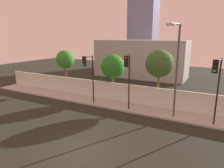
{
  "coord_description": "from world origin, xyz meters",
  "views": [
    {
      "loc": [
        6.66,
        -8.39,
        6.57
      ],
      "look_at": [
        -1.25,
        6.5,
        2.59
      ],
      "focal_mm": 32.06,
      "sensor_mm": 36.0,
      "label": 1
    }
  ],
  "objects_px": {
    "traffic_light_center": "(128,71)",
    "street_lamp_curbside": "(176,65)",
    "traffic_light_left": "(88,70)",
    "traffic_light_right": "(217,79)",
    "roadside_tree_midleft": "(113,66)",
    "roadside_tree_midright": "(159,64)",
    "roadside_tree_leftmost": "(65,60)"
  },
  "relations": [
    {
      "from": "traffic_light_center",
      "to": "street_lamp_curbside",
      "type": "distance_m",
      "value": 3.91
    },
    {
      "from": "traffic_light_center",
      "to": "roadside_tree_midleft",
      "type": "relative_size",
      "value": 1.03
    },
    {
      "from": "traffic_light_right",
      "to": "roadside_tree_leftmost",
      "type": "distance_m",
      "value": 16.8
    },
    {
      "from": "traffic_light_right",
      "to": "roadside_tree_leftmost",
      "type": "xyz_separation_m",
      "value": [
        -16.43,
        3.49,
        0.1
      ]
    },
    {
      "from": "traffic_light_left",
      "to": "roadside_tree_midleft",
      "type": "height_order",
      "value": "traffic_light_left"
    },
    {
      "from": "street_lamp_curbside",
      "to": "roadside_tree_midleft",
      "type": "xyz_separation_m",
      "value": [
        -7.02,
        2.83,
        -0.97
      ]
    },
    {
      "from": "traffic_light_left",
      "to": "traffic_light_right",
      "type": "bearing_deg",
      "value": -0.35
    },
    {
      "from": "traffic_light_left",
      "to": "street_lamp_curbside",
      "type": "xyz_separation_m",
      "value": [
        7.82,
        0.59,
        0.87
      ]
    },
    {
      "from": "traffic_light_center",
      "to": "street_lamp_curbside",
      "type": "height_order",
      "value": "street_lamp_curbside"
    },
    {
      "from": "roadside_tree_leftmost",
      "to": "roadside_tree_midleft",
      "type": "bearing_deg",
      "value": 0.0
    },
    {
      "from": "traffic_light_left",
      "to": "roadside_tree_midleft",
      "type": "relative_size",
      "value": 0.98
    },
    {
      "from": "roadside_tree_leftmost",
      "to": "roadside_tree_midleft",
      "type": "distance_m",
      "value": 6.54
    },
    {
      "from": "traffic_light_left",
      "to": "street_lamp_curbside",
      "type": "height_order",
      "value": "street_lamp_curbside"
    },
    {
      "from": "traffic_light_left",
      "to": "roadside_tree_midright",
      "type": "distance_m",
      "value": 6.73
    },
    {
      "from": "traffic_light_left",
      "to": "roadside_tree_midleft",
      "type": "distance_m",
      "value": 3.52
    },
    {
      "from": "traffic_light_center",
      "to": "roadside_tree_midleft",
      "type": "bearing_deg",
      "value": 133.03
    },
    {
      "from": "roadside_tree_midleft",
      "to": "roadside_tree_midright",
      "type": "distance_m",
      "value": 5.02
    },
    {
      "from": "traffic_light_center",
      "to": "traffic_light_left",
      "type": "bearing_deg",
      "value": 179.49
    },
    {
      "from": "roadside_tree_midleft",
      "to": "traffic_light_left",
      "type": "bearing_deg",
      "value": -103.07
    },
    {
      "from": "traffic_light_right",
      "to": "roadside_tree_midright",
      "type": "distance_m",
      "value": 6.04
    },
    {
      "from": "traffic_light_right",
      "to": "traffic_light_left",
      "type": "bearing_deg",
      "value": 179.65
    },
    {
      "from": "traffic_light_left",
      "to": "street_lamp_curbside",
      "type": "bearing_deg",
      "value": 4.34
    },
    {
      "from": "traffic_light_right",
      "to": "street_lamp_curbside",
      "type": "height_order",
      "value": "street_lamp_curbside"
    },
    {
      "from": "traffic_light_left",
      "to": "roadside_tree_midright",
      "type": "bearing_deg",
      "value": 30.67
    },
    {
      "from": "traffic_light_center",
      "to": "roadside_tree_midleft",
      "type": "height_order",
      "value": "traffic_light_center"
    },
    {
      "from": "traffic_light_left",
      "to": "traffic_light_center",
      "type": "bearing_deg",
      "value": -0.51
    },
    {
      "from": "traffic_light_center",
      "to": "roadside_tree_leftmost",
      "type": "distance_m",
      "value": 10.36
    },
    {
      "from": "traffic_light_left",
      "to": "traffic_light_center",
      "type": "relative_size",
      "value": 0.95
    },
    {
      "from": "traffic_light_right",
      "to": "traffic_light_center",
      "type": "bearing_deg",
      "value": 179.75
    },
    {
      "from": "traffic_light_center",
      "to": "roadside_tree_midright",
      "type": "bearing_deg",
      "value": 63.19
    },
    {
      "from": "traffic_light_right",
      "to": "roadside_tree_midleft",
      "type": "bearing_deg",
      "value": 160.58
    },
    {
      "from": "street_lamp_curbside",
      "to": "roadside_tree_midright",
      "type": "distance_m",
      "value": 3.51
    }
  ]
}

